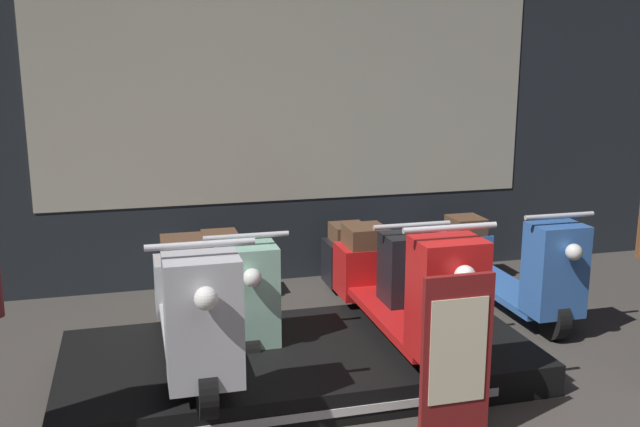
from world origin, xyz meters
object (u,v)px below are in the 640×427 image
object	(u,v)px
scooter_display_right	(402,288)
scooter_backrow_2	(507,265)
scooter_backrow_1	(377,276)
scooter_display_left	(193,306)
price_sign_board	(456,362)
scooter_backrow_0	(233,287)

from	to	relation	value
scooter_display_right	scooter_backrow_2	distance (m)	1.46
scooter_backrow_1	scooter_backrow_2	bearing A→B (deg)	0.00
scooter_display_left	price_sign_board	world-z (taller)	scooter_display_left
scooter_display_right	scooter_backrow_0	bearing A→B (deg)	137.87
scooter_backrow_1	scooter_backrow_2	world-z (taller)	same
scooter_backrow_2	scooter_backrow_0	bearing A→B (deg)	180.00
scooter_backrow_0	price_sign_board	bearing A→B (deg)	-64.15
scooter_display_left	price_sign_board	xyz separation A→B (m)	(1.19, -0.91, -0.07)
scooter_backrow_0	scooter_backrow_1	distance (m)	1.05
scooter_backrow_1	scooter_backrow_2	size ratio (longest dim) A/B	1.00
scooter_display_right	scooter_backrow_2	bearing A→B (deg)	34.96
scooter_display_right	scooter_backrow_1	world-z (taller)	scooter_display_right
price_sign_board	scooter_backrow_1	bearing A→B (deg)	83.23
scooter_display_left	scooter_display_right	distance (m)	1.26
scooter_backrow_0	scooter_backrow_1	xyz separation A→B (m)	(1.05, 0.00, 0.00)
scooter_backrow_1	scooter_backrow_0	bearing A→B (deg)	180.00
scooter_backrow_0	scooter_display_right	bearing A→B (deg)	-42.13
scooter_display_left	price_sign_board	distance (m)	1.50
scooter_display_right	scooter_backrow_1	size ratio (longest dim) A/B	1.00
scooter_backrow_0	scooter_backrow_1	size ratio (longest dim) A/B	1.00
scooter_backrow_2	price_sign_board	size ratio (longest dim) A/B	1.98
price_sign_board	scooter_backrow_0	bearing A→B (deg)	115.85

